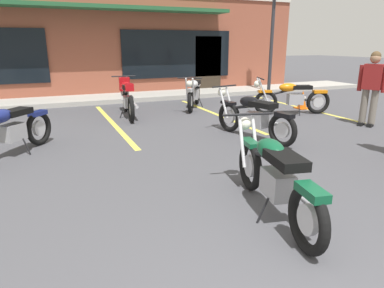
# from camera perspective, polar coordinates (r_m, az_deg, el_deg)

# --- Properties ---
(ground_plane) EXTENTS (80.00, 80.00, 0.00)m
(ground_plane) POSITION_cam_1_polar(r_m,az_deg,el_deg) (5.06, -5.24, -5.02)
(ground_plane) COLOR #47474C
(sidewalk_kerb) EXTENTS (22.00, 1.80, 0.14)m
(sidewalk_kerb) POSITION_cam_1_polar(r_m,az_deg,el_deg) (11.97, -16.26, 7.20)
(sidewalk_kerb) COLOR #A8A59E
(sidewalk_kerb) RESTS_ON ground_plane
(brick_storefront_building) EXTENTS (16.57, 7.20, 3.75)m
(brick_storefront_building) POSITION_cam_1_polar(r_m,az_deg,el_deg) (15.59, -18.69, 15.66)
(brick_storefront_building) COLOR brown
(brick_storefront_building) RESTS_ON ground_plane
(painted_stall_lines) EXTENTS (11.21, 4.80, 0.01)m
(painted_stall_lines) POSITION_cam_1_polar(r_m,az_deg,el_deg) (8.48, -13.00, 3.41)
(painted_stall_lines) COLOR #DBCC4C
(painted_stall_lines) RESTS_ON ground_plane
(motorcycle_foreground_classic) EXTENTS (0.78, 2.09, 0.98)m
(motorcycle_foreground_classic) POSITION_cam_1_polar(r_m,az_deg,el_deg) (3.86, 13.39, -5.01)
(motorcycle_foreground_classic) COLOR black
(motorcycle_foreground_classic) RESTS_ON ground_plane
(motorcycle_red_sportbike) EXTENTS (1.51, 1.77, 0.98)m
(motorcycle_red_sportbike) POSITION_cam_1_polar(r_m,az_deg,el_deg) (6.44, -28.24, 2.04)
(motorcycle_red_sportbike) COLOR black
(motorcycle_red_sportbike) RESTS_ON ground_plane
(motorcycle_black_cruiser) EXTENTS (1.34, 1.87, 0.98)m
(motorcycle_black_cruiser) POSITION_cam_1_polar(r_m,az_deg,el_deg) (10.14, 0.32, 8.54)
(motorcycle_black_cruiser) COLOR black
(motorcycle_black_cruiser) RESTS_ON ground_plane
(motorcycle_silver_naked) EXTENTS (0.71, 2.11, 0.98)m
(motorcycle_silver_naked) POSITION_cam_1_polar(r_m,az_deg,el_deg) (9.20, -10.67, 7.87)
(motorcycle_silver_naked) COLOR black
(motorcycle_silver_naked) RESTS_ON ground_plane
(motorcycle_blue_standard) EXTENTS (0.86, 2.08, 0.98)m
(motorcycle_blue_standard) POSITION_cam_1_polar(r_m,az_deg,el_deg) (6.93, 10.10, 4.63)
(motorcycle_blue_standard) COLOR black
(motorcycle_blue_standard) RESTS_ON ground_plane
(motorcycle_orange_scrambler) EXTENTS (2.04, 0.99, 0.98)m
(motorcycle_orange_scrambler) POSITION_cam_1_polar(r_m,az_deg,el_deg) (9.63, 16.16, 7.49)
(motorcycle_orange_scrambler) COLOR black
(motorcycle_orange_scrambler) RESTS_ON ground_plane
(person_by_back_row) EXTENTS (0.39, 0.58, 1.68)m
(person_by_back_row) POSITION_cam_1_polar(r_m,az_deg,el_deg) (8.81, 27.62, 8.73)
(person_by_back_row) COLOR black
(person_by_back_row) RESTS_ON ground_plane
(traffic_cone) EXTENTS (0.34, 0.34, 0.53)m
(traffic_cone) POSITION_cam_1_polar(r_m,az_deg,el_deg) (10.59, 17.82, 6.98)
(traffic_cone) COLOR orange
(traffic_cone) RESTS_ON ground_plane
(parking_lot_lamp_post) EXTENTS (0.24, 0.76, 4.57)m
(parking_lot_lamp_post) POSITION_cam_1_polar(r_m,az_deg,el_deg) (13.09, 13.70, 20.98)
(parking_lot_lamp_post) COLOR #2D2D33
(parking_lot_lamp_post) RESTS_ON ground_plane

